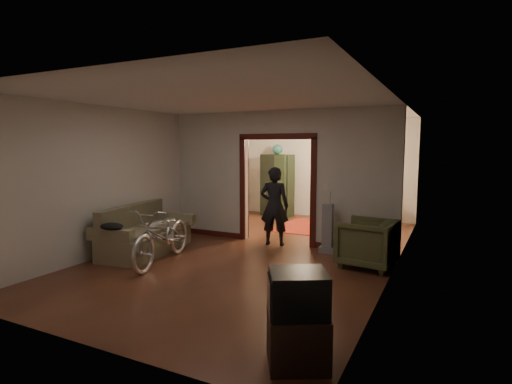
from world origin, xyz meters
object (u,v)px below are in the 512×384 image
Objects in this scene: sofa at (146,229)px; person at (274,206)px; armchair at (367,243)px; locker at (277,185)px; desk at (358,209)px; bicycle at (163,235)px.

person reaches higher than sofa.
armchair is 2.19m from person.
desk is (2.45, -0.27, -0.50)m from locker.
bicycle is 5.60m from desk.
desk is at bearing -122.98° from person.
locker is at bearing 79.67° from bicycle.
armchair is 5.26m from locker.
bicycle reaches higher than sofa.
sofa reaches higher than armchair.
sofa is 2.19× the size of armchair.
sofa is 4.14m from armchair.
locker is at bearing 74.42° from sofa.
person is at bearing -101.86° from armchair.
bicycle is at bearing -37.44° from sofa.
locker is at bearing -80.72° from person.
desk is at bearing 53.82° from bicycle.
sofa reaches higher than desk.
locker is (-3.39, 3.99, 0.50)m from armchair.
armchair is at bearing 147.97° from person.
sofa is at bearing -69.71° from armchair.
bicycle is 2.43m from person.
locker reaches higher than bicycle.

